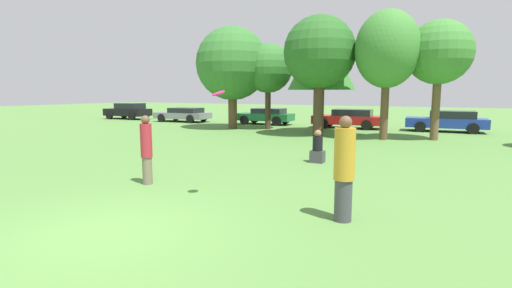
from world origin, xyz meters
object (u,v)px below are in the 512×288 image
Objects in this scene: parked_car_green at (266,116)px; tree_2 at (322,56)px; bystander_sitting at (318,149)px; tree_4 at (387,50)px; tree_3 at (320,53)px; tree_5 at (439,53)px; parked_car_grey at (183,114)px; tree_1 at (268,69)px; parked_car_black at (128,111)px; frisbee at (218,93)px; person_thrower at (147,149)px; person_catcher at (344,169)px; parked_car_blue at (447,121)px; tree_0 at (232,64)px; parked_car_red at (348,118)px.

tree_2 is at bearing 144.87° from parked_car_green.
bystander_sitting is 0.18× the size of tree_4.
tree_3 is 3.35m from tree_4.
tree_4 is 2.40m from tree_5.
tree_3 reaches higher than parked_car_grey.
tree_1 is at bearing 172.38° from tree_5.
parked_car_green is (12.88, 0.47, -0.08)m from parked_car_black.
bystander_sitting is (0.51, 5.22, -1.85)m from frisbee.
tree_1 is at bearing 108.59° from person_thrower.
frisbee reaches higher than person_catcher.
frisbee is at bearing -105.63° from tree_5.
parked_car_blue is at bearing 73.39° from bystander_sitting.
tree_3 is at bearing -76.45° from tree_2.
tree_1 is 0.93× the size of tree_5.
tree_0 is (-8.41, 8.86, 3.60)m from bystander_sitting.
tree_1 is at bearing 167.20° from parked_car_black.
parked_car_grey is at bearing 168.51° from tree_5.
bystander_sitting is at bearing 138.48° from parked_car_grey.
tree_2 is 1.43× the size of parked_car_red.
person_thrower is 0.28× the size of tree_3.
parked_car_grey is 18.44m from parked_car_blue.
frisbee is at bearing 74.01° from parked_car_blue.
tree_5 is (3.76, 13.43, 1.84)m from frisbee.
person_thrower is 14.91m from tree_1.
tree_5 is at bearing -7.62° from tree_1.
parked_car_grey is 6.82m from parked_car_green.
frisbee is 0.05× the size of tree_5.
parked_car_green is at bearing 111.33° from person_thrower.
frisbee is 16.24m from tree_0.
tree_0 is at bearing 151.81° from parked_car_grey.
parked_car_blue is (11.64, 0.19, 0.02)m from parked_car_green.
tree_3 is at bearing 134.11° from parked_car_green.
tree_4 reaches higher than parked_car_blue.
person_thrower is at bearing -76.99° from tree_1.
parked_car_blue is (6.74, 17.55, -0.25)m from person_thrower.
person_thrower is 13.17m from tree_4.
bystander_sitting is at bearing 70.89° from parked_car_blue.
person_catcher reaches higher than parked_car_green.
tree_2 reaches higher than parked_car_black.
frisbee is 0.27× the size of bystander_sitting.
tree_2 reaches higher than person_catcher.
parked_car_blue is at bearing 18.15° from tree_1.
tree_3 is 8.95m from parked_car_blue.
person_thrower is 0.28× the size of tree_2.
tree_0 is at bearing -164.18° from tree_1.
tree_1 is at bearing 123.32° from bystander_sitting.
tree_4 is 16.70m from parked_car_grey.
tree_5 is 1.30× the size of parked_car_grey.
person_catcher is 0.30× the size of tree_0.
person_thrower reaches higher than bystander_sitting.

